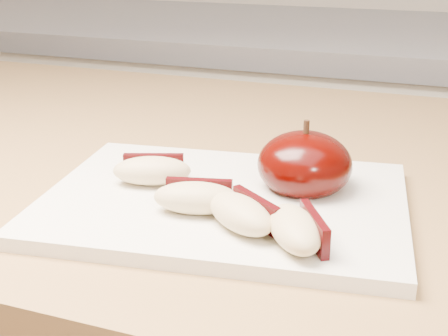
% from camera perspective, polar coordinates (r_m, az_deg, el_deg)
% --- Properties ---
extents(back_cabinet, '(2.40, 0.62, 0.94)m').
position_cam_1_polar(back_cabinet, '(1.44, 14.13, -6.49)').
color(back_cabinet, silver).
rests_on(back_cabinet, ground).
extents(cutting_board, '(0.33, 0.26, 0.01)m').
position_cam_1_polar(cutting_board, '(0.52, 0.00, -3.16)').
color(cutting_board, silver).
rests_on(cutting_board, island_counter).
extents(apple_half, '(0.09, 0.09, 0.07)m').
position_cam_1_polar(apple_half, '(0.54, 7.38, 0.31)').
color(apple_half, black).
rests_on(apple_half, cutting_board).
extents(apple_wedge_a, '(0.08, 0.05, 0.02)m').
position_cam_1_polar(apple_wedge_a, '(0.55, -6.59, -0.20)').
color(apple_wedge_a, tan).
rests_on(apple_wedge_a, cutting_board).
extents(apple_wedge_b, '(0.07, 0.05, 0.02)m').
position_cam_1_polar(apple_wedge_b, '(0.49, -2.50, -2.69)').
color(apple_wedge_b, tan).
rests_on(apple_wedge_b, cutting_board).
extents(apple_wedge_c, '(0.07, 0.07, 0.02)m').
position_cam_1_polar(apple_wedge_c, '(0.46, 1.66, -4.14)').
color(apple_wedge_c, tan).
rests_on(apple_wedge_c, cutting_board).
extents(apple_wedge_d, '(0.06, 0.08, 0.02)m').
position_cam_1_polar(apple_wedge_d, '(0.44, 6.67, -5.54)').
color(apple_wedge_d, tan).
rests_on(apple_wedge_d, cutting_board).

